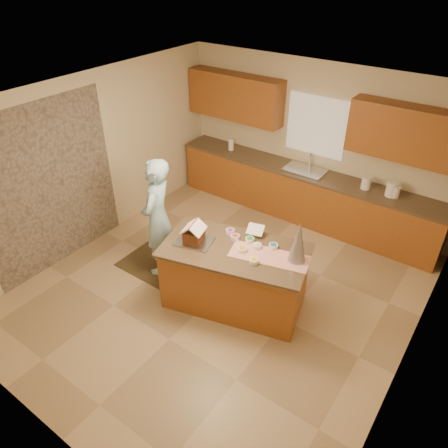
{
  "coord_description": "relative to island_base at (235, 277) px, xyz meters",
  "views": [
    {
      "loc": [
        2.71,
        -3.72,
        4.21
      ],
      "look_at": [
        -0.1,
        0.2,
        1.0
      ],
      "focal_mm": 34.02,
      "sensor_mm": 36.0,
      "label": 1
    }
  ],
  "objects": [
    {
      "name": "stone_accent",
      "position": [
        -2.77,
        -0.71,
        0.81
      ],
      "size": [
        0.0,
        2.5,
        2.5
      ],
      "primitive_type": "plane",
      "rotation": [
        1.57,
        0.0,
        1.57
      ],
      "color": "gray",
      "rests_on": "wall_left"
    },
    {
      "name": "sink",
      "position": [
        -0.29,
        2.54,
        0.45
      ],
      "size": [
        0.7,
        0.45,
        0.12
      ],
      "primitive_type": "cube",
      "color": "silver",
      "rests_on": "back_counter_top"
    },
    {
      "name": "window_curtain",
      "position": [
        -0.29,
        2.81,
        1.21
      ],
      "size": [
        1.05,
        0.03,
        1.0
      ],
      "primitive_type": "cube",
      "color": "white",
      "rests_on": "wall_back"
    },
    {
      "name": "back_counter_top",
      "position": [
        -0.29,
        2.54,
        0.46
      ],
      "size": [
        4.85,
        0.63,
        0.04
      ],
      "primitive_type": "cube",
      "color": "brown",
      "rests_on": "back_counter_base"
    },
    {
      "name": "wall_front",
      "position": [
        -0.29,
        -2.66,
        0.91
      ],
      "size": [
        5.5,
        5.5,
        0.0
      ],
      "primitive_type": "plane",
      "color": "beige",
      "rests_on": "floor"
    },
    {
      "name": "rug",
      "position": [
        -1.37,
        -0.03,
        -0.44
      ],
      "size": [
        1.23,
        0.8,
        0.01
      ],
      "primitive_type": "cube",
      "color": "black",
      "rests_on": "floor"
    },
    {
      "name": "canister_c",
      "position": [
        1.25,
        2.54,
        0.57
      ],
      "size": [
        0.13,
        0.13,
        0.18
      ],
      "primitive_type": "cylinder",
      "color": "white",
      "rests_on": "back_counter_top"
    },
    {
      "name": "gingerbread_house",
      "position": [
        -0.52,
        -0.19,
        0.61
      ],
      "size": [
        0.34,
        0.34,
        0.28
      ],
      "color": "#5C3218",
      "rests_on": "baking_tray"
    },
    {
      "name": "table_runner",
      "position": [
        0.44,
        0.12,
        0.49
      ],
      "size": [
        1.06,
        0.61,
        0.01
      ],
      "primitive_type": "cube",
      "rotation": [
        0.0,
        0.0,
        0.26
      ],
      "color": "red",
      "rests_on": "island_top"
    },
    {
      "name": "upper_cabinet_left",
      "position": [
        -1.84,
        2.66,
        1.46
      ],
      "size": [
        1.85,
        0.35,
        0.8
      ],
      "primitive_type": "cube",
      "color": "#974D20",
      "rests_on": "wall_back"
    },
    {
      "name": "wall_left",
      "position": [
        -2.79,
        0.09,
        0.91
      ],
      "size": [
        5.5,
        5.5,
        0.0
      ],
      "primitive_type": "plane",
      "color": "beige",
      "rests_on": "floor"
    },
    {
      "name": "island_top",
      "position": [
        0.0,
        0.0,
        0.46
      ],
      "size": [
        2.08,
        1.44,
        0.04
      ],
      "primitive_type": "cube",
      "rotation": [
        0.0,
        0.0,
        0.26
      ],
      "color": "brown",
      "rests_on": "island_base"
    },
    {
      "name": "tinsel_tree",
      "position": [
        0.74,
        0.25,
        0.76
      ],
      "size": [
        0.27,
        0.27,
        0.55
      ],
      "primitive_type": "cone",
      "rotation": [
        0.0,
        0.0,
        0.26
      ],
      "color": "silver",
      "rests_on": "island_top"
    },
    {
      "name": "floor",
      "position": [
        -0.29,
        0.09,
        -0.44
      ],
      "size": [
        5.5,
        5.5,
        0.0
      ],
      "primitive_type": "plane",
      "color": "tan",
      "rests_on": "ground"
    },
    {
      "name": "ceiling",
      "position": [
        -0.29,
        0.09,
        2.26
      ],
      "size": [
        5.5,
        5.5,
        0.0
      ],
      "primitive_type": "plane",
      "color": "silver",
      "rests_on": "floor"
    },
    {
      "name": "wall_right",
      "position": [
        2.21,
        0.09,
        0.91
      ],
      "size": [
        5.5,
        5.5,
        0.0
      ],
      "primitive_type": "plane",
      "color": "beige",
      "rests_on": "floor"
    },
    {
      "name": "cookbook",
      "position": [
        0.05,
        0.41,
        0.57
      ],
      "size": [
        0.26,
        0.22,
        0.09
      ],
      "primitive_type": "cube",
      "rotation": [
        -1.13,
        0.0,
        0.26
      ],
      "color": "white",
      "rests_on": "island_top"
    },
    {
      "name": "boy",
      "position": [
        -1.32,
        -0.03,
        0.48
      ],
      "size": [
        0.65,
        0.78,
        1.82
      ],
      "primitive_type": "imported",
      "rotation": [
        0.0,
        0.0,
        -1.19
      ],
      "color": "#91BCCE",
      "rests_on": "rug"
    },
    {
      "name": "paper_towel",
      "position": [
        -1.83,
        2.54,
        0.59
      ],
      "size": [
        0.1,
        0.1,
        0.22
      ],
      "primitive_type": "cylinder",
      "color": "white",
      "rests_on": "back_counter_top"
    },
    {
      "name": "baking_tray",
      "position": [
        -0.52,
        -0.19,
        0.5
      ],
      "size": [
        0.54,
        0.45,
        0.03
      ],
      "primitive_type": "cube",
      "rotation": [
        0.0,
        0.0,
        0.26
      ],
      "color": "silver",
      "rests_on": "island_top"
    },
    {
      "name": "island_base",
      "position": [
        0.0,
        0.0,
        0.0
      ],
      "size": [
        1.98,
        1.34,
        0.88
      ],
      "primitive_type": "cube",
      "rotation": [
        0.0,
        0.0,
        0.26
      ],
      "color": "#96551F",
      "rests_on": "floor"
    },
    {
      "name": "wall_back",
      "position": [
        -0.29,
        2.84,
        0.91
      ],
      "size": [
        5.5,
        5.5,
        0.0
      ],
      "primitive_type": "plane",
      "color": "beige",
      "rests_on": "floor"
    },
    {
      "name": "faucet",
      "position": [
        -0.29,
        2.72,
        0.62
      ],
      "size": [
        0.03,
        0.03,
        0.28
      ],
      "primitive_type": "cylinder",
      "color": "silver",
      "rests_on": "back_counter_top"
    },
    {
      "name": "upper_cabinet_right",
      "position": [
        1.26,
        2.66,
        1.46
      ],
      "size": [
        1.85,
        0.35,
        0.8
      ],
      "primitive_type": "cube",
      "color": "#974D20",
      "rests_on": "wall_back"
    },
    {
      "name": "canister_a",
      "position": [
        0.78,
        2.54,
        0.58
      ],
      "size": [
        0.15,
        0.15,
        0.2
      ],
      "primitive_type": "cylinder",
      "color": "white",
      "rests_on": "back_counter_top"
    },
    {
      "name": "candy_bowls",
      "position": [
        0.11,
        0.15,
        0.51
      ],
      "size": [
        0.76,
        0.52,
        0.06
      ],
      "color": "green",
      "rests_on": "island_top"
    },
    {
      "name": "back_counter_base",
      "position": [
        -0.29,
        2.54,
        -0.0
      ],
      "size": [
        4.8,
        0.6,
        0.88
      ],
      "primitive_type": "cube",
      "color": "#96551F",
      "rests_on": "floor"
    },
    {
      "name": "canister_b",
      "position": [
        1.18,
        2.54,
        0.6
      ],
      "size": [
        0.17,
        0.17,
        0.24
      ],
      "primitive_type": "cylinder",
      "color": "white",
      "rests_on": "back_counter_top"
    }
  ]
}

